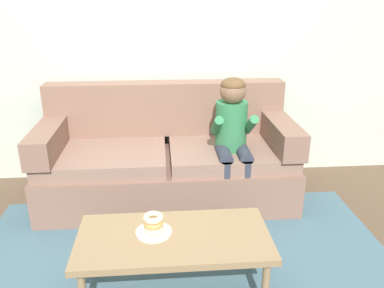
{
  "coord_description": "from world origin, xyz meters",
  "views": [
    {
      "loc": [
        -0.13,
        -2.35,
        1.73
      ],
      "look_at": [
        0.11,
        0.45,
        0.65
      ],
      "focal_mm": 37.08,
      "sensor_mm": 36.0,
      "label": 1
    }
  ],
  "objects_px": {
    "couch": "(168,160)",
    "donut": "(154,228)",
    "person_child": "(233,132)",
    "toy_controller": "(103,246)",
    "coffee_table": "(174,242)"
  },
  "relations": [
    {
      "from": "toy_controller",
      "to": "coffee_table",
      "type": "bearing_deg",
      "value": -26.87
    },
    {
      "from": "coffee_table",
      "to": "donut",
      "type": "bearing_deg",
      "value": 162.51
    },
    {
      "from": "person_child",
      "to": "toy_controller",
      "type": "relative_size",
      "value": 4.87
    },
    {
      "from": "toy_controller",
      "to": "person_child",
      "type": "bearing_deg",
      "value": 46.4
    },
    {
      "from": "couch",
      "to": "donut",
      "type": "height_order",
      "value": "couch"
    },
    {
      "from": "coffee_table",
      "to": "donut",
      "type": "distance_m",
      "value": 0.14
    },
    {
      "from": "person_child",
      "to": "couch",
      "type": "bearing_deg",
      "value": 158.21
    },
    {
      "from": "donut",
      "to": "toy_controller",
      "type": "relative_size",
      "value": 0.53
    },
    {
      "from": "person_child",
      "to": "donut",
      "type": "distance_m",
      "value": 1.22
    },
    {
      "from": "person_child",
      "to": "coffee_table",
      "type": "bearing_deg",
      "value": -116.54
    },
    {
      "from": "coffee_table",
      "to": "donut",
      "type": "relative_size",
      "value": 9.28
    },
    {
      "from": "coffee_table",
      "to": "person_child",
      "type": "relative_size",
      "value": 1.01
    },
    {
      "from": "person_child",
      "to": "toy_controller",
      "type": "distance_m",
      "value": 1.33
    },
    {
      "from": "couch",
      "to": "toy_controller",
      "type": "relative_size",
      "value": 9.44
    },
    {
      "from": "donut",
      "to": "person_child",
      "type": "bearing_deg",
      "value": 57.78
    }
  ]
}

